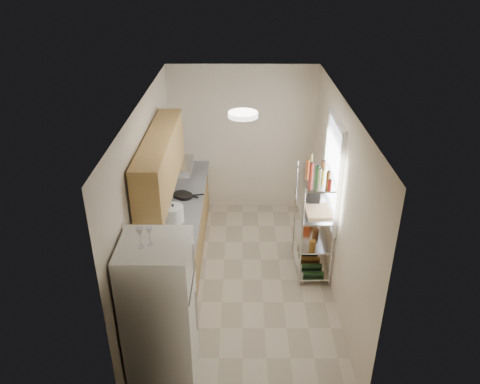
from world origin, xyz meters
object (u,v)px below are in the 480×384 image
(frying_pan_large, at_px, (181,195))
(cutting_board, at_px, (318,211))
(espresso_machine, at_px, (313,192))
(refrigerator, at_px, (160,311))
(rice_cooker, at_px, (173,214))

(frying_pan_large, relative_size, cutting_board, 0.57)
(espresso_machine, bearing_deg, refrigerator, -130.55)
(rice_cooker, xyz_separation_m, espresso_machine, (1.95, 0.38, 0.14))
(rice_cooker, distance_m, frying_pan_large, 0.75)
(refrigerator, bearing_deg, rice_cooker, 92.64)
(rice_cooker, bearing_deg, refrigerator, -87.36)
(cutting_board, bearing_deg, espresso_machine, 97.74)
(frying_pan_large, xyz_separation_m, espresso_machine, (1.94, -0.36, 0.24))
(rice_cooker, xyz_separation_m, frying_pan_large, (0.02, 0.74, -0.10))
(cutting_board, bearing_deg, frying_pan_large, 161.14)
(rice_cooker, bearing_deg, espresso_machine, 10.89)
(refrigerator, distance_m, frying_pan_large, 2.50)
(refrigerator, height_order, espresso_machine, refrigerator)
(rice_cooker, height_order, cutting_board, rice_cooker)
(refrigerator, xyz_separation_m, cutting_board, (1.92, 1.82, 0.18))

